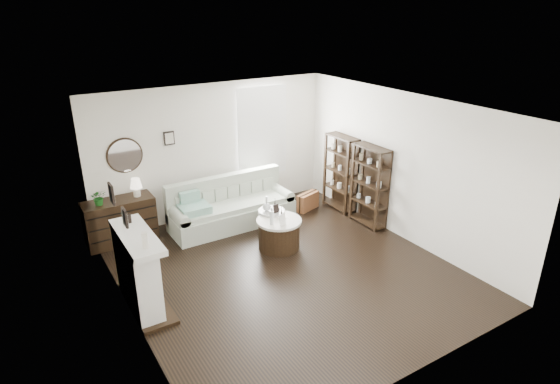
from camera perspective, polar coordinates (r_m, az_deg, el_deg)
room at (r=9.73m, az=-4.11°, el=7.02°), size 5.50×5.50×5.50m
fireplace at (r=7.05m, az=-16.86°, el=-9.50°), size 0.50×1.40×1.84m
shelf_unit_far at (r=9.90m, az=7.39°, el=2.33°), size 0.30×0.80×1.60m
shelf_unit_near at (r=9.27m, az=10.86°, el=0.71°), size 0.30×0.80×1.60m
sofa at (r=9.33m, az=-6.03°, el=-2.10°), size 2.45×0.85×0.95m
quilt at (r=8.84m, az=-10.41°, el=-2.03°), size 0.56×0.46×0.14m
suitcase at (r=9.99m, az=3.41°, el=-1.15°), size 0.58×0.34×0.37m
dresser at (r=9.05m, az=-18.90°, el=-3.36°), size 1.24×0.53×0.83m
table_lamp at (r=8.90m, az=-17.12°, el=0.54°), size 0.28×0.28×0.35m
potted_plant at (r=8.74m, az=-21.23°, el=-0.61°), size 0.26×0.23×0.29m
drum_table at (r=8.40m, az=-0.13°, el=-5.09°), size 0.80×0.80×0.56m
pedestal_table at (r=8.58m, az=-1.05°, el=-2.53°), size 0.50×0.50×0.60m
eiffel_drum at (r=8.32m, az=0.19°, el=-2.54°), size 0.11×0.11×0.18m
bottle_drum at (r=8.05m, az=-1.02°, el=-2.95°), size 0.07×0.07×0.31m
card_frame_drum at (r=8.05m, az=0.29°, el=-3.39°), size 0.15×0.09×0.19m
eiffel_ped at (r=8.59m, az=-0.61°, el=-1.45°), size 0.13×0.13×0.18m
flask_ped at (r=8.47m, az=-1.63°, el=-1.42°), size 0.15×0.15×0.28m
card_frame_ped at (r=8.43m, az=-0.48°, el=-2.03°), size 0.12×0.05×0.15m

